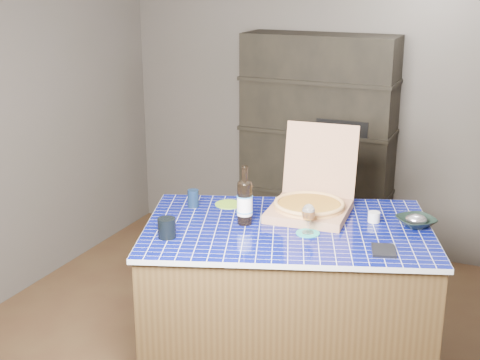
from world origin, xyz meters
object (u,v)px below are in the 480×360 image
at_px(kitchen_island, 286,297).
at_px(pizza_box, 310,203).
at_px(mead_bottle, 245,201).
at_px(bowl, 416,222).
at_px(wine_glass, 308,213).
at_px(dvd_case, 384,250).

distance_m(kitchen_island, pizza_box, 0.57).
bearing_deg(mead_bottle, bowl, 21.40).
height_order(kitchen_island, wine_glass, wine_glass).
bearing_deg(pizza_box, kitchen_island, -106.00).
relative_size(dvd_case, bowl, 0.80).
distance_m(mead_bottle, dvd_case, 0.83).
bearing_deg(pizza_box, bowl, -0.01).
bearing_deg(dvd_case, wine_glass, 154.05).
height_order(kitchen_island, dvd_case, dvd_case).
height_order(pizza_box, wine_glass, pizza_box).
distance_m(dvd_case, bowl, 0.44).
bearing_deg(pizza_box, dvd_case, -40.93).
bearing_deg(mead_bottle, dvd_case, -5.46).
bearing_deg(dvd_case, kitchen_island, 150.74).
bearing_deg(bowl, dvd_case, -101.74).
bearing_deg(bowl, pizza_box, -175.36).
bearing_deg(mead_bottle, kitchen_island, 13.09).
xyz_separation_m(pizza_box, mead_bottle, (-0.29, -0.30, 0.07)).
bearing_deg(wine_glass, kitchen_island, 156.86).
relative_size(mead_bottle, wine_glass, 2.06).
distance_m(mead_bottle, bowl, 0.98).
bearing_deg(wine_glass, pizza_box, 105.79).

